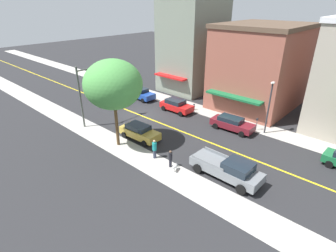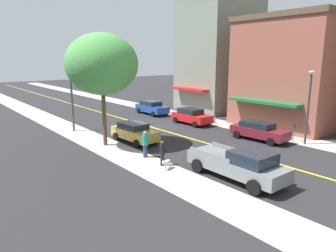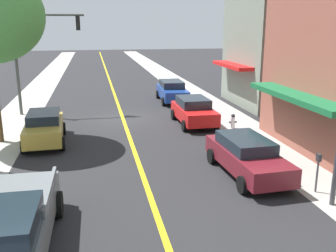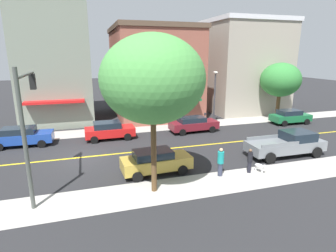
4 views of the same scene
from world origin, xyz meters
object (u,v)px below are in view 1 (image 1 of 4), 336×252
Objects in this scene: street_tree_left_near at (113,85)px; gold_sedan_right_curb at (140,132)px; blue_sedan_left_curb at (140,93)px; grey_pickup_truck at (228,169)px; traffic_light_mast at (89,86)px; maroon_sedan_left_curb at (232,123)px; pedestrian_black_shirt at (170,158)px; fire_hydrant at (194,107)px; parking_meter at (257,122)px; small_dog at (175,167)px; pedestrian_teal_shirt at (155,149)px; red_sedan_left_curb at (176,105)px; street_lamp at (270,102)px.

gold_sedan_right_curb is (-2.25, 0.66, -5.32)m from street_tree_left_near.
blue_sedan_left_curb is 0.81× the size of grey_pickup_truck.
street_tree_left_near is 1.23× the size of traffic_light_mast.
blue_sedan_left_curb is at bearing 176.65° from maroon_sedan_left_curb.
grey_pickup_truck is at bearing 105.07° from pedestrian_black_shirt.
fire_hydrant is 0.53× the size of pedestrian_black_shirt.
blue_sedan_left_curb is at bearing -84.65° from parking_meter.
blue_sedan_left_curb is at bearing -143.44° from small_dog.
traffic_light_mast is 7.79m from gold_sedan_right_curb.
maroon_sedan_left_curb is (-10.48, 6.56, -5.35)m from street_tree_left_near.
street_tree_left_near reaches higher than pedestrian_teal_shirt.
street_tree_left_near is 1.88× the size of gold_sedan_right_curb.
small_dog is at bearing 93.15° from street_tree_left_near.
blue_sedan_left_curb is 18.03m from pedestrian_black_shirt.
red_sedan_left_curb is at bearing -34.89° from fire_hydrant.
small_dog is at bearing -18.92° from gold_sedan_right_curb.
grey_pickup_truck reaches higher than pedestrian_black_shirt.
street_tree_left_near reaches higher than traffic_light_mast.
street_lamp is 4.47m from maroon_sedan_left_curb.
street_tree_left_near reaches higher than small_dog.
maroon_sedan_left_curb is at bearing -48.86° from parking_meter.
pedestrian_teal_shirt is at bearing -24.18° from street_lamp.
pedestrian_teal_shirt is at bearing 98.86° from street_tree_left_near.
blue_sedan_left_curb is (-10.65, -8.54, -5.31)m from street_tree_left_near.
grey_pickup_truck is 7.07× the size of small_dog.
red_sedan_left_curb is 0.74× the size of grey_pickup_truck.
pedestrian_teal_shirt is (11.57, -4.19, 0.02)m from parking_meter.
maroon_sedan_left_curb is 1.07× the size of gold_sedan_right_curb.
pedestrian_black_shirt is (9.90, 7.89, 0.02)m from red_sedan_left_curb.
traffic_light_mast is at bearing -53.28° from parking_meter.
traffic_light_mast is 11.13m from pedestrian_teal_shirt.
street_tree_left_near is at bearing -38.10° from street_lamp.
fire_hydrant is 10.21m from street_lamp.
street_tree_left_near is 9.12m from small_dog.
traffic_light_mast is 10.97m from red_sedan_left_curb.
gold_sedan_right_curb is (10.19, 0.78, 0.40)m from fire_hydrant.
red_sedan_left_curb is 14.70m from grey_pickup_truck.
blue_sedan_left_curb is at bearing 14.36° from traffic_light_mast.
street_tree_left_near is at bearing -140.66° from pedestrian_teal_shirt.
maroon_sedan_left_curb reaches higher than parking_meter.
traffic_light_mast reaches higher than small_dog.
street_tree_left_near reaches higher than grey_pickup_truck.
traffic_light_mast is at bearing -152.64° from pedestrian_teal_shirt.
pedestrian_teal_shirt is (9.80, 5.88, 0.14)m from red_sedan_left_curb.
traffic_light_mast reaches higher than red_sedan_left_curb.
red_sedan_left_curb is 0.91× the size of blue_sedan_left_curb.
red_sedan_left_curb is at bearing -26.83° from traffic_light_mast.
small_dog is (1.86, 6.42, -0.40)m from gold_sedan_right_curb.
fire_hydrant is 13.54m from pedestrian_black_shirt.
fire_hydrant is at bearing -159.12° from pedestrian_black_shirt.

